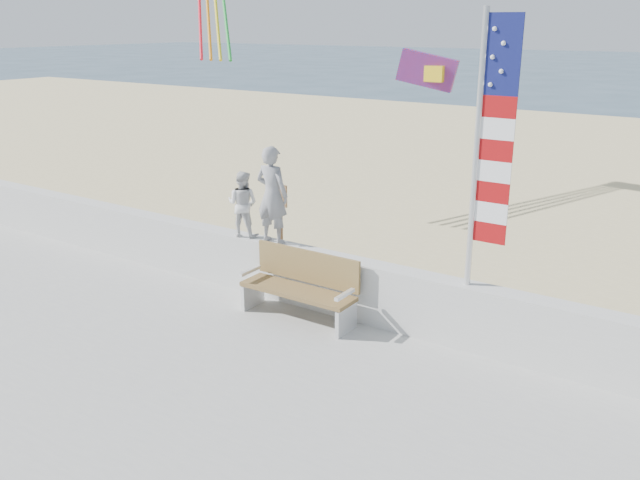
% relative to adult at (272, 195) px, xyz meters
% --- Properties ---
extents(ground, '(220.00, 220.00, 0.00)m').
position_rel_adult_xyz_m(ground, '(0.83, -2.00, -1.85)').
color(ground, '#2D475A').
rests_on(ground, ground).
extents(sand, '(90.00, 40.00, 0.08)m').
position_rel_adult_xyz_m(sand, '(0.83, 7.00, -1.81)').
color(sand, beige).
rests_on(sand, ground).
extents(seawall, '(30.00, 0.35, 0.90)m').
position_rel_adult_xyz_m(seawall, '(0.83, 0.00, -1.22)').
color(seawall, silver).
rests_on(seawall, boardwalk).
extents(adult, '(0.56, 0.37, 1.53)m').
position_rel_adult_xyz_m(adult, '(0.00, 0.00, 0.00)').
color(adult, gray).
rests_on(adult, seawall).
extents(child, '(0.60, 0.51, 1.07)m').
position_rel_adult_xyz_m(child, '(-0.60, 0.00, -0.23)').
color(child, silver).
rests_on(child, seawall).
extents(bench, '(1.80, 0.57, 1.00)m').
position_rel_adult_xyz_m(bench, '(0.86, -0.45, -1.16)').
color(bench, brown).
rests_on(bench, boardwalk).
extents(flag, '(0.50, 0.08, 3.50)m').
position_rel_adult_xyz_m(flag, '(3.37, -0.00, 1.15)').
color(flag, silver).
rests_on(flag, seawall).
extents(parafoil_kite, '(1.10, 0.56, 0.73)m').
position_rel_adult_xyz_m(parafoil_kite, '(1.13, 3.05, 1.74)').
color(parafoil_kite, red).
rests_on(parafoil_kite, ground).
extents(sign, '(0.32, 0.07, 1.46)m').
position_rel_adult_xyz_m(sign, '(-1.12, 1.68, -0.90)').
color(sign, brown).
rests_on(sign, sand).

